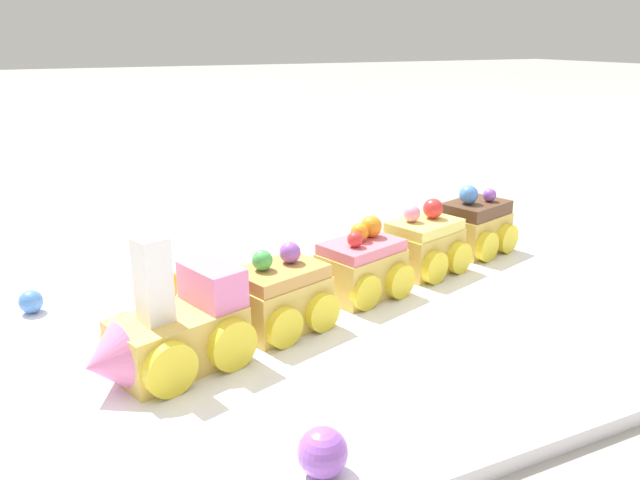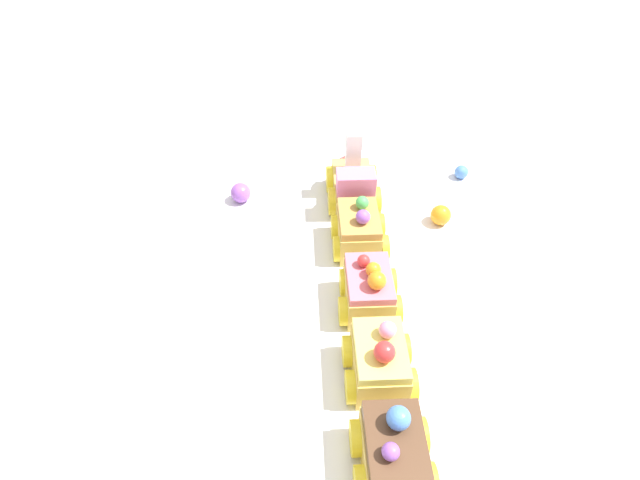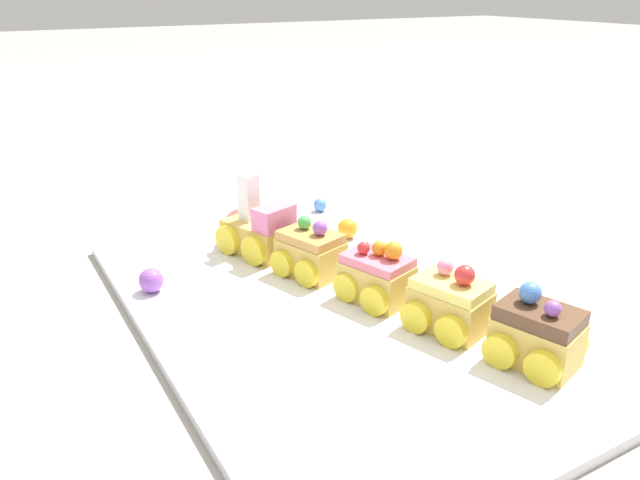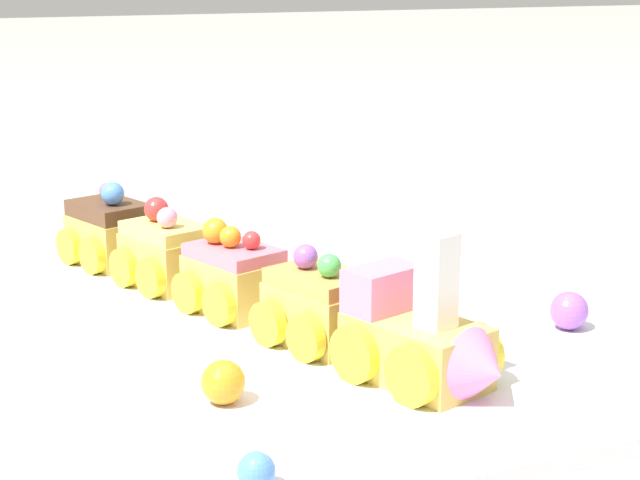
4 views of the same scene
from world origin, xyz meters
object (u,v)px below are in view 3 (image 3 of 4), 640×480
object	(u,v)px
cake_car_caramel	(312,253)
gumball_blue	(320,205)
cake_car_chocolate	(537,336)
gumball_purple	(151,280)
cake_car_lemon	(450,304)
cake_car_strawberry	(377,277)
gumball_orange	(347,229)
cake_train_locomotive	(255,231)

from	to	relation	value
cake_car_caramel	gumball_blue	xyz separation A→B (m)	(0.19, -0.12, -0.02)
cake_car_chocolate	gumball_purple	world-z (taller)	cake_car_chocolate
cake_car_lemon	cake_car_chocolate	distance (m)	0.09
cake_car_caramel	gumball_purple	distance (m)	0.19
cake_car_chocolate	gumball_blue	xyz separation A→B (m)	(0.47, -0.03, -0.02)
cake_car_strawberry	cake_car_chocolate	xyz separation A→B (m)	(-0.18, -0.06, 0.00)
cake_car_strawberry	gumball_orange	size ratio (longest dim) A/B	3.26
cake_train_locomotive	cake_car_chocolate	bearing A→B (deg)	180.00
cake_train_locomotive	gumball_blue	world-z (taller)	cake_train_locomotive
gumball_purple	gumball_orange	bearing A→B (deg)	-84.80
cake_car_caramel	cake_car_lemon	xyz separation A→B (m)	(-0.19, -0.06, 0.00)
cake_car_lemon	cake_train_locomotive	bearing A→B (deg)	0.03
gumball_blue	gumball_purple	bearing A→B (deg)	114.64
gumball_purple	gumball_blue	world-z (taller)	gumball_purple
cake_train_locomotive	gumball_purple	distance (m)	0.16
cake_train_locomotive	cake_car_caramel	xyz separation A→B (m)	(-0.10, -0.03, -0.00)
gumball_blue	cake_car_caramel	bearing A→B (deg)	147.48
cake_train_locomotive	cake_car_chocolate	world-z (taller)	cake_train_locomotive
cake_car_lemon	gumball_orange	world-z (taller)	cake_car_lemon
cake_train_locomotive	gumball_blue	size ratio (longest dim) A/B	6.16
cake_car_caramel	gumball_orange	xyz separation A→B (m)	(0.08, -0.10, -0.01)
cake_car_strawberry	gumball_purple	distance (m)	0.26
cake_car_caramel	cake_train_locomotive	bearing A→B (deg)	0.09
cake_car_strawberry	cake_car_caramel	bearing A→B (deg)	-0.00
cake_car_strawberry	cake_train_locomotive	bearing A→B (deg)	0.04
cake_train_locomotive	cake_car_lemon	distance (m)	0.30
cake_car_chocolate	cake_car_lemon	bearing A→B (deg)	-0.10
cake_car_strawberry	gumball_purple	world-z (taller)	cake_car_strawberry
gumball_orange	gumball_blue	xyz separation A→B (m)	(0.12, -0.02, -0.00)
cake_car_strawberry	gumball_purple	bearing A→B (deg)	38.54
cake_car_strawberry	cake_car_chocolate	bearing A→B (deg)	179.95
cake_car_caramel	cake_car_lemon	distance (m)	0.20
cake_car_caramel	gumball_orange	world-z (taller)	cake_car_caramel
cake_train_locomotive	cake_car_caramel	size ratio (longest dim) A/B	1.40
cake_train_locomotive	gumball_blue	distance (m)	0.18
cake_car_caramel	gumball_blue	bearing A→B (deg)	-50.10
cake_car_strawberry	cake_car_lemon	world-z (taller)	cake_car_lemon
cake_car_lemon	gumball_orange	distance (m)	0.27
cake_car_chocolate	gumball_blue	distance (m)	0.47
cake_car_caramel	cake_car_lemon	world-z (taller)	cake_car_lemon
cake_train_locomotive	cake_car_chocolate	size ratio (longest dim) A/B	1.40
cake_car_caramel	gumball_blue	size ratio (longest dim) A/B	4.41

